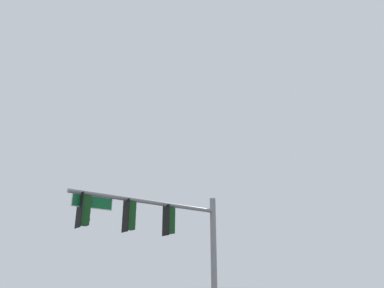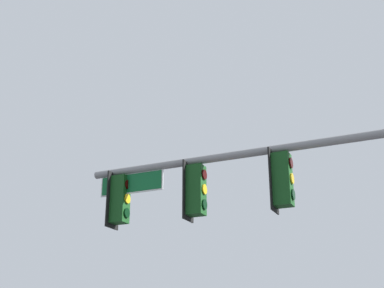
# 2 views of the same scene
# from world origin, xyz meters

# --- Properties ---
(signal_pole_near) EXTENTS (7.07, 0.81, 5.76)m
(signal_pole_near) POSITION_xyz_m (-4.46, -8.18, 4.01)
(signal_pole_near) COLOR gray
(signal_pole_near) RESTS_ON ground_plane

